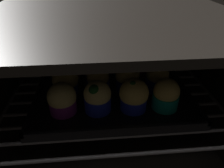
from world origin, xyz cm
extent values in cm
cube|color=black|center=(0.00, 22.00, -0.75)|extent=(59.00, 47.00, 1.50)
cube|color=black|center=(0.00, 22.00, 34.75)|extent=(59.00, 47.00, 1.50)
cube|color=black|center=(0.00, 44.75, 17.00)|extent=(59.00, 1.50, 34.00)
cube|color=black|center=(28.75, 22.00, 17.00)|extent=(1.50, 47.00, 34.00)
cylinder|color=#4C494C|center=(0.00, 3.00, 13.60)|extent=(54.00, 0.80, 0.80)
cylinder|color=#4C494C|center=(0.00, 7.75, 13.60)|extent=(54.00, 0.80, 0.80)
cylinder|color=#4C494C|center=(0.00, 12.50, 13.60)|extent=(54.00, 0.80, 0.80)
cylinder|color=#4C494C|center=(0.00, 17.25, 13.60)|extent=(54.00, 0.80, 0.80)
cylinder|color=#4C494C|center=(0.00, 22.00, 13.60)|extent=(54.00, 0.80, 0.80)
cylinder|color=#4C494C|center=(0.00, 26.75, 13.60)|extent=(54.00, 0.80, 0.80)
cylinder|color=#4C494C|center=(0.00, 31.50, 13.60)|extent=(54.00, 0.80, 0.80)
cylinder|color=#4C494C|center=(0.00, 36.25, 13.60)|extent=(54.00, 0.80, 0.80)
cylinder|color=#4C494C|center=(0.00, 41.00, 13.60)|extent=(54.00, 0.80, 0.80)
cylinder|color=#4C494C|center=(-27.00, 22.00, 13.60)|extent=(0.80, 42.00, 0.80)
cylinder|color=#4C494C|center=(27.00, 22.00, 13.60)|extent=(0.80, 42.00, 0.80)
cube|color=black|center=(0.00, 23.24, 14.60)|extent=(39.72, 31.66, 1.20)
cube|color=black|center=(0.00, 7.81, 15.70)|extent=(39.72, 0.80, 1.00)
cube|color=black|center=(0.00, 38.67, 15.70)|extent=(39.72, 0.80, 1.00)
cube|color=black|center=(-19.46, 23.24, 15.70)|extent=(0.80, 31.66, 1.00)
cube|color=black|center=(19.46, 23.24, 15.70)|extent=(0.80, 31.66, 1.00)
cylinder|color=#7A238C|center=(-12.04, 15.57, 16.98)|extent=(6.22, 6.22, 3.57)
sphere|color=#E0CC7A|center=(-12.04, 15.57, 19.32)|extent=(6.58, 6.58, 6.58)
sphere|color=#1E6023|center=(-12.30, 16.50, 21.31)|extent=(2.21, 2.21, 2.21)
cylinder|color=#1928B7|center=(-4.04, 15.41, 16.98)|extent=(6.22, 6.22, 3.57)
sphere|color=#E0CC7A|center=(-4.04, 15.41, 19.70)|extent=(6.31, 6.31, 6.31)
sphere|color=#19511E|center=(-4.65, 14.15, 21.53)|extent=(2.58, 2.58, 2.58)
cylinder|color=#1928B7|center=(4.31, 15.23, 16.98)|extent=(6.22, 6.22, 3.57)
sphere|color=#DBBC60|center=(4.31, 15.23, 19.61)|extent=(6.81, 6.81, 6.81)
sphere|color=#19511E|center=(3.84, 14.56, 22.27)|extent=(1.68, 1.68, 1.68)
cylinder|color=#0C8C84|center=(11.87, 15.02, 16.98)|extent=(6.22, 6.22, 3.57)
sphere|color=#DBBC60|center=(11.87, 15.02, 19.77)|extent=(6.08, 6.08, 6.08)
cylinder|color=#1928B7|center=(-12.02, 23.47, 16.98)|extent=(6.22, 6.22, 3.57)
sphere|color=#DBBC60|center=(-12.02, 23.47, 19.41)|extent=(6.80, 6.80, 6.80)
cylinder|color=#1928B7|center=(-3.67, 23.33, 16.98)|extent=(6.22, 6.22, 3.57)
sphere|color=#DBBC60|center=(-3.67, 23.33, 19.68)|extent=(5.92, 5.92, 5.92)
sphere|color=#1E6023|center=(-4.07, 23.32, 22.00)|extent=(2.09, 2.09, 2.09)
cylinder|color=#1928B7|center=(4.11, 23.52, 16.98)|extent=(6.22, 6.22, 3.57)
sphere|color=#DBBC60|center=(4.11, 23.52, 19.63)|extent=(6.47, 6.47, 6.47)
sphere|color=#19511E|center=(4.03, 23.70, 21.58)|extent=(2.52, 2.52, 2.52)
cylinder|color=#1928B7|center=(12.02, 22.97, 16.98)|extent=(6.22, 6.22, 3.57)
sphere|color=#DBBC60|center=(12.02, 22.97, 19.77)|extent=(5.95, 5.95, 5.95)
sphere|color=#1E6023|center=(11.80, 23.11, 21.68)|extent=(2.26, 2.26, 2.26)
cylinder|color=red|center=(-11.88, 31.46, 16.98)|extent=(6.22, 6.22, 3.57)
sphere|color=gold|center=(-11.88, 31.46, 19.64)|extent=(6.82, 6.82, 6.82)
sphere|color=#19511E|center=(-11.33, 31.07, 22.27)|extent=(1.93, 1.93, 1.93)
cylinder|color=#1928B7|center=(-4.13, 31.27, 16.98)|extent=(6.22, 6.22, 3.57)
sphere|color=gold|center=(-4.13, 31.27, 19.75)|extent=(6.81, 6.81, 6.81)
sphere|color=#19511E|center=(-4.14, 31.26, 22.05)|extent=(2.53, 2.53, 2.53)
cylinder|color=#0C8C84|center=(4.42, 31.70, 16.98)|extent=(6.22, 6.22, 3.57)
sphere|color=gold|center=(4.42, 31.70, 19.78)|extent=(6.77, 6.77, 6.77)
sphere|color=#28702D|center=(3.65, 30.42, 22.31)|extent=(1.62, 1.62, 1.62)
cylinder|color=red|center=(12.12, 31.27, 16.98)|extent=(6.22, 6.22, 3.57)
sphere|color=gold|center=(12.12, 31.27, 19.81)|extent=(6.19, 6.19, 6.19)
sphere|color=#1E6023|center=(11.52, 30.82, 22.02)|extent=(1.71, 1.71, 1.71)
camera|label=1|loc=(-4.32, -24.17, 46.33)|focal=33.76mm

